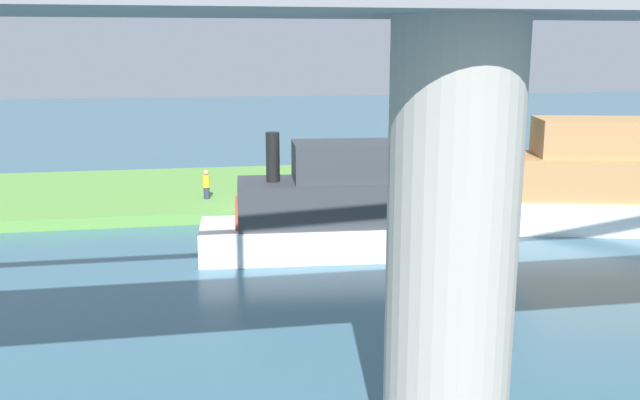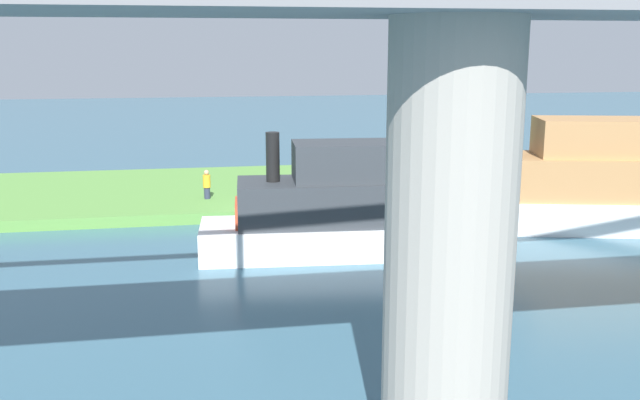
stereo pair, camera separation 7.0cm
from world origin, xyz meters
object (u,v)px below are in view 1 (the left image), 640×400
object	(u,v)px
mooring_post	(252,197)
motorboat_white	(570,184)
motorboat_red	(331,209)
bridge_pylon	(451,253)
person_on_bank	(206,184)

from	to	relation	value
mooring_post	motorboat_white	bearing A→B (deg)	164.13
motorboat_white	motorboat_red	bearing A→B (deg)	10.77
motorboat_red	mooring_post	bearing A→B (deg)	-67.08
motorboat_red	motorboat_white	distance (m)	10.92
bridge_pylon	motorboat_red	world-z (taller)	bridge_pylon
bridge_pylon	motorboat_red	xyz separation A→B (m)	(-0.50, -13.69, -2.35)
mooring_post	motorboat_white	distance (m)	13.73
bridge_pylon	motorboat_red	size ratio (longest dim) A/B	0.88
bridge_pylon	mooring_post	size ratio (longest dim) A/B	7.50
person_on_bank	mooring_post	distance (m)	3.19
motorboat_white	bridge_pylon	bearing A→B (deg)	54.47
bridge_pylon	mooring_post	xyz separation A→B (m)	(1.94, -19.48, -3.01)
bridge_pylon	person_on_bank	xyz separation A→B (m)	(3.89, -21.99, -2.85)
motorboat_red	motorboat_white	size ratio (longest dim) A/B	0.87
mooring_post	motorboat_red	size ratio (longest dim) A/B	0.12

